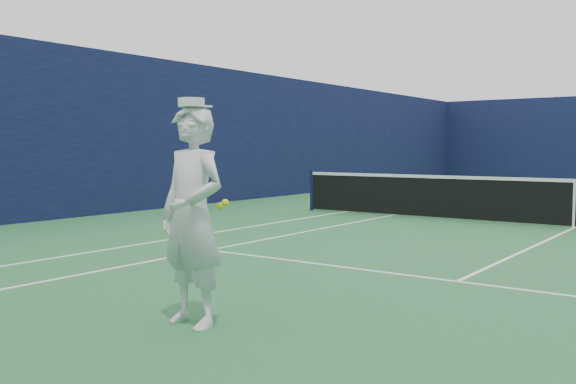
% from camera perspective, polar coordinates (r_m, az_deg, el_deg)
% --- Properties ---
extents(ground, '(80.00, 80.00, 0.00)m').
position_cam_1_polar(ground, '(14.29, 24.04, -2.97)').
color(ground, '#256334').
rests_on(ground, ground).
extents(court_markings, '(11.03, 23.83, 0.01)m').
position_cam_1_polar(court_markings, '(14.28, 24.04, -2.95)').
color(court_markings, white).
rests_on(court_markings, ground).
extents(tennis_net, '(12.88, 0.09, 1.07)m').
position_cam_1_polar(tennis_net, '(14.23, 24.10, -0.75)').
color(tennis_net, '#141E4C').
rests_on(tennis_net, ground).
extents(tennis_player, '(0.80, 0.55, 2.09)m').
position_cam_1_polar(tennis_player, '(5.94, -8.49, -2.09)').
color(tennis_player, silver).
rests_on(tennis_player, ground).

